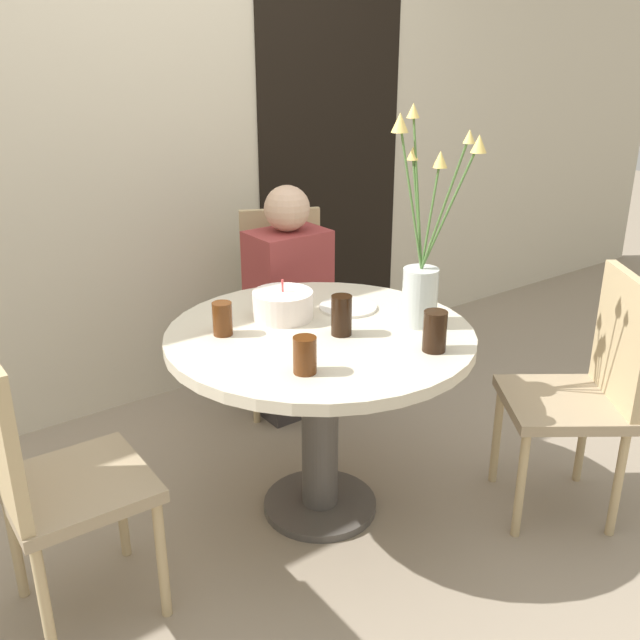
{
  "coord_description": "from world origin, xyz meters",
  "views": [
    {
      "loc": [
        -1.35,
        -1.81,
        1.65
      ],
      "look_at": [
        0.0,
        0.0,
        0.76
      ],
      "focal_mm": 40.0,
      "sensor_mm": 36.0,
      "label": 1
    }
  ],
  "objects_px": {
    "birthday_cake": "(283,305)",
    "drink_glass_0": "(435,331)",
    "flower_vase": "(422,266)",
    "side_plate": "(348,307)",
    "chair_left_flank": "(586,383)",
    "drink_glass_3": "(222,319)",
    "person_woman": "(289,311)",
    "drink_glass_2": "(305,355)",
    "chair_far_back": "(284,296)",
    "chair_right_flank": "(46,471)",
    "drink_glass_1": "(342,315)"
  },
  "relations": [
    {
      "from": "chair_left_flank",
      "to": "drink_glass_3",
      "type": "distance_m",
      "value": 1.3
    },
    {
      "from": "drink_glass_2",
      "to": "chair_far_back",
      "type": "bearing_deg",
      "value": 59.13
    },
    {
      "from": "chair_right_flank",
      "to": "flower_vase",
      "type": "height_order",
      "value": "flower_vase"
    },
    {
      "from": "drink_glass_2",
      "to": "drink_glass_3",
      "type": "height_order",
      "value": "same"
    },
    {
      "from": "chair_far_back",
      "to": "drink_glass_1",
      "type": "bearing_deg",
      "value": -86.21
    },
    {
      "from": "chair_far_back",
      "to": "drink_glass_0",
      "type": "height_order",
      "value": "chair_far_back"
    },
    {
      "from": "drink_glass_1",
      "to": "drink_glass_3",
      "type": "xyz_separation_m",
      "value": [
        -0.32,
        0.24,
        -0.01
      ]
    },
    {
      "from": "chair_right_flank",
      "to": "drink_glass_2",
      "type": "xyz_separation_m",
      "value": [
        0.71,
        -0.26,
        0.26
      ]
    },
    {
      "from": "drink_glass_3",
      "to": "person_woman",
      "type": "height_order",
      "value": "person_woman"
    },
    {
      "from": "side_plate",
      "to": "drink_glass_1",
      "type": "height_order",
      "value": "drink_glass_1"
    },
    {
      "from": "drink_glass_3",
      "to": "person_woman",
      "type": "relative_size",
      "value": 0.11
    },
    {
      "from": "flower_vase",
      "to": "side_plate",
      "type": "height_order",
      "value": "flower_vase"
    },
    {
      "from": "chair_far_back",
      "to": "drink_glass_0",
      "type": "relative_size",
      "value": 6.9
    },
    {
      "from": "side_plate",
      "to": "drink_glass_1",
      "type": "relative_size",
      "value": 1.55
    },
    {
      "from": "birthday_cake",
      "to": "drink_glass_0",
      "type": "xyz_separation_m",
      "value": [
        0.23,
        -0.53,
        0.02
      ]
    },
    {
      "from": "birthday_cake",
      "to": "flower_vase",
      "type": "bearing_deg",
      "value": -43.33
    },
    {
      "from": "flower_vase",
      "to": "side_plate",
      "type": "xyz_separation_m",
      "value": [
        -0.11,
        0.27,
        -0.21
      ]
    },
    {
      "from": "flower_vase",
      "to": "chair_far_back",
      "type": "bearing_deg",
      "value": 84.45
    },
    {
      "from": "chair_far_back",
      "to": "birthday_cake",
      "type": "height_order",
      "value": "chair_far_back"
    },
    {
      "from": "chair_left_flank",
      "to": "drink_glass_0",
      "type": "distance_m",
      "value": 0.67
    },
    {
      "from": "chair_left_flank",
      "to": "flower_vase",
      "type": "bearing_deg",
      "value": -95.93
    },
    {
      "from": "person_woman",
      "to": "drink_glass_2",
      "type": "bearing_deg",
      "value": -121.55
    },
    {
      "from": "chair_right_flank",
      "to": "birthday_cake",
      "type": "relative_size",
      "value": 4.25
    },
    {
      "from": "birthday_cake",
      "to": "drink_glass_0",
      "type": "distance_m",
      "value": 0.58
    },
    {
      "from": "drink_glass_0",
      "to": "drink_glass_1",
      "type": "relative_size",
      "value": 0.97
    },
    {
      "from": "drink_glass_0",
      "to": "drink_glass_3",
      "type": "relative_size",
      "value": 1.17
    },
    {
      "from": "drink_glass_1",
      "to": "side_plate",
      "type": "bearing_deg",
      "value": 46.14
    },
    {
      "from": "chair_right_flank",
      "to": "birthday_cake",
      "type": "xyz_separation_m",
      "value": [
        0.91,
        0.15,
        0.25
      ]
    },
    {
      "from": "chair_left_flank",
      "to": "drink_glass_2",
      "type": "xyz_separation_m",
      "value": [
        -1.0,
        0.32,
        0.26
      ]
    },
    {
      "from": "drink_glass_2",
      "to": "side_plate",
      "type": "bearing_deg",
      "value": 38.15
    },
    {
      "from": "chair_left_flank",
      "to": "person_woman",
      "type": "height_order",
      "value": "person_woman"
    },
    {
      "from": "chair_far_back",
      "to": "drink_glass_2",
      "type": "relative_size",
      "value": 8.09
    },
    {
      "from": "chair_left_flank",
      "to": "drink_glass_3",
      "type": "height_order",
      "value": "chair_left_flank"
    },
    {
      "from": "chair_far_back",
      "to": "flower_vase",
      "type": "height_order",
      "value": "flower_vase"
    },
    {
      "from": "birthday_cake",
      "to": "drink_glass_0",
      "type": "relative_size",
      "value": 1.62
    },
    {
      "from": "birthday_cake",
      "to": "drink_glass_0",
      "type": "height_order",
      "value": "birthday_cake"
    },
    {
      "from": "chair_left_flank",
      "to": "side_plate",
      "type": "height_order",
      "value": "chair_left_flank"
    },
    {
      "from": "side_plate",
      "to": "drink_glass_2",
      "type": "height_order",
      "value": "drink_glass_2"
    },
    {
      "from": "chair_far_back",
      "to": "drink_glass_3",
      "type": "xyz_separation_m",
      "value": [
        -0.7,
        -0.68,
        0.26
      ]
    },
    {
      "from": "chair_far_back",
      "to": "chair_left_flank",
      "type": "xyz_separation_m",
      "value": [
        0.35,
        -1.4,
        0.0
      ]
    },
    {
      "from": "drink_glass_0",
      "to": "person_woman",
      "type": "relative_size",
      "value": 0.12
    },
    {
      "from": "birthday_cake",
      "to": "person_woman",
      "type": "bearing_deg",
      "value": 54.3
    },
    {
      "from": "chair_left_flank",
      "to": "birthday_cake",
      "type": "xyz_separation_m",
      "value": [
        -0.8,
        0.73,
        0.25
      ]
    },
    {
      "from": "drink_glass_2",
      "to": "chair_left_flank",
      "type": "bearing_deg",
      "value": -17.63
    },
    {
      "from": "chair_left_flank",
      "to": "side_plate",
      "type": "relative_size",
      "value": 4.29
    },
    {
      "from": "chair_far_back",
      "to": "chair_left_flank",
      "type": "bearing_deg",
      "value": -49.83
    },
    {
      "from": "chair_left_flank",
      "to": "drink_glass_0",
      "type": "relative_size",
      "value": 6.9
    },
    {
      "from": "chair_far_back",
      "to": "drink_glass_2",
      "type": "xyz_separation_m",
      "value": [
        -0.65,
        -1.09,
        0.26
      ]
    },
    {
      "from": "flower_vase",
      "to": "drink_glass_3",
      "type": "distance_m",
      "value": 0.7
    },
    {
      "from": "drink_glass_0",
      "to": "drink_glass_2",
      "type": "xyz_separation_m",
      "value": [
        -0.43,
        0.11,
        -0.01
      ]
    }
  ]
}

